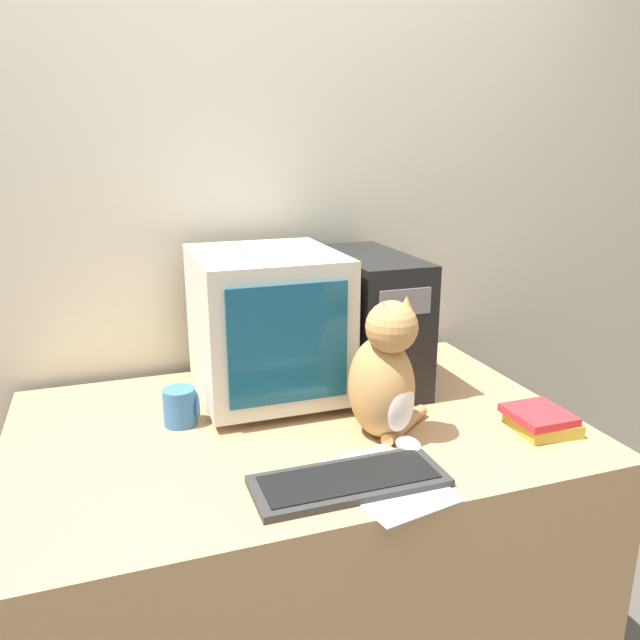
{
  "coord_description": "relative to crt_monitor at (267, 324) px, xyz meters",
  "views": [
    {
      "loc": [
        -0.45,
        -1.0,
        1.52
      ],
      "look_at": [
        0.08,
        0.52,
        1.05
      ],
      "focal_mm": 35.0,
      "sensor_mm": 36.0,
      "label": 1
    }
  ],
  "objects": [
    {
      "name": "book_stack",
      "position": [
        0.62,
        -0.47,
        -0.2
      ],
      "size": [
        0.17,
        0.16,
        0.06
      ],
      "color": "gold",
      "rests_on": "desk"
    },
    {
      "name": "pen",
      "position": [
        -0.08,
        -0.49,
        -0.22
      ],
      "size": [
        0.13,
        0.08,
        0.01
      ],
      "color": "black",
      "rests_on": "desk"
    },
    {
      "name": "mug",
      "position": [
        -0.27,
        -0.12,
        -0.17
      ],
      "size": [
        0.09,
        0.09,
        0.1
      ],
      "color": "#33669E",
      "rests_on": "desk"
    },
    {
      "name": "computer_tower",
      "position": [
        0.33,
        0.02,
        -0.02
      ],
      "size": [
        0.22,
        0.48,
        0.41
      ],
      "color": "black",
      "rests_on": "desk"
    },
    {
      "name": "paper_sheet",
      "position": [
        0.12,
        -0.57,
        -0.22
      ],
      "size": [
        0.26,
        0.33,
        0.0
      ],
      "color": "white",
      "rests_on": "desk"
    },
    {
      "name": "wall_back",
      "position": [
        0.02,
        0.34,
        0.25
      ],
      "size": [
        7.0,
        0.05,
        2.5
      ],
      "color": "beige",
      "rests_on": "ground_plane"
    },
    {
      "name": "keyboard",
      "position": [
        0.04,
        -0.55,
        -0.22
      ],
      "size": [
        0.44,
        0.17,
        0.02
      ],
      "color": "#2D2D2D",
      "rests_on": "desk"
    },
    {
      "name": "cat",
      "position": [
        0.21,
        -0.36,
        -0.06
      ],
      "size": [
        0.27,
        0.26,
        0.37
      ],
      "rotation": [
        0.0,
        0.0,
        0.27
      ],
      "color": "#B7844C",
      "rests_on": "desk"
    },
    {
      "name": "desk",
      "position": [
        0.02,
        -0.21,
        -0.61
      ],
      "size": [
        1.5,
        0.97,
        0.77
      ],
      "color": "tan",
      "rests_on": "ground_plane"
    },
    {
      "name": "crt_monitor",
      "position": [
        0.0,
        0.0,
        0.0
      ],
      "size": [
        0.4,
        0.45,
        0.44
      ],
      "color": "beige",
      "rests_on": "desk"
    }
  ]
}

